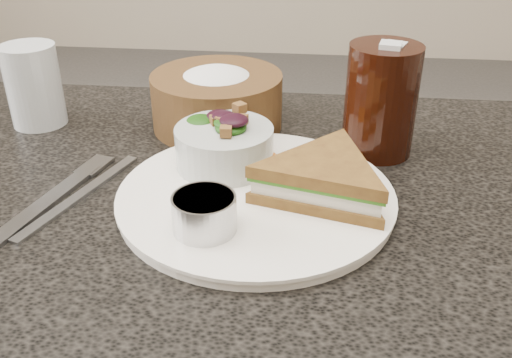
{
  "coord_description": "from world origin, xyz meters",
  "views": [
    {
      "loc": [
        0.12,
        -0.53,
        1.09
      ],
      "look_at": [
        0.06,
        0.01,
        0.78
      ],
      "focal_mm": 40.0,
      "sensor_mm": 36.0,
      "label": 1
    }
  ],
  "objects_px": {
    "salad_bowl": "(224,140)",
    "water_glass": "(34,85)",
    "dinner_plate": "(256,197)",
    "sandwich": "(324,179)",
    "cola_glass": "(381,96)",
    "dressing_ramekin": "(204,214)",
    "bread_basket": "(217,92)"
  },
  "relations": [
    {
      "from": "salad_bowl",
      "to": "water_glass",
      "type": "bearing_deg",
      "value": 156.63
    },
    {
      "from": "dinner_plate",
      "to": "water_glass",
      "type": "distance_m",
      "value": 0.38
    },
    {
      "from": "sandwich",
      "to": "water_glass",
      "type": "bearing_deg",
      "value": 169.95
    },
    {
      "from": "sandwich",
      "to": "salad_bowl",
      "type": "height_order",
      "value": "salad_bowl"
    },
    {
      "from": "dinner_plate",
      "to": "salad_bowl",
      "type": "relative_size",
      "value": 2.61
    },
    {
      "from": "salad_bowl",
      "to": "cola_glass",
      "type": "bearing_deg",
      "value": 24.63
    },
    {
      "from": "dinner_plate",
      "to": "dressing_ramekin",
      "type": "height_order",
      "value": "dressing_ramekin"
    },
    {
      "from": "dressing_ramekin",
      "to": "salad_bowl",
      "type": "bearing_deg",
      "value": 90.45
    },
    {
      "from": "dressing_ramekin",
      "to": "cola_glass",
      "type": "relative_size",
      "value": 0.42
    },
    {
      "from": "dinner_plate",
      "to": "sandwich",
      "type": "xyz_separation_m",
      "value": [
        0.07,
        -0.0,
        0.03
      ]
    },
    {
      "from": "salad_bowl",
      "to": "bread_basket",
      "type": "bearing_deg",
      "value": 102.77
    },
    {
      "from": "bread_basket",
      "to": "cola_glass",
      "type": "height_order",
      "value": "cola_glass"
    },
    {
      "from": "salad_bowl",
      "to": "cola_glass",
      "type": "distance_m",
      "value": 0.21
    },
    {
      "from": "cola_glass",
      "to": "sandwich",
      "type": "bearing_deg",
      "value": -115.02
    },
    {
      "from": "dinner_plate",
      "to": "dressing_ramekin",
      "type": "relative_size",
      "value": 4.76
    },
    {
      "from": "dinner_plate",
      "to": "sandwich",
      "type": "distance_m",
      "value": 0.08
    },
    {
      "from": "salad_bowl",
      "to": "bread_basket",
      "type": "xyz_separation_m",
      "value": [
        -0.03,
        0.14,
        0.0
      ]
    },
    {
      "from": "bread_basket",
      "to": "water_glass",
      "type": "height_order",
      "value": "water_glass"
    },
    {
      "from": "sandwich",
      "to": "salad_bowl",
      "type": "relative_size",
      "value": 1.47
    },
    {
      "from": "dinner_plate",
      "to": "dressing_ramekin",
      "type": "xyz_separation_m",
      "value": [
        -0.04,
        -0.08,
        0.03
      ]
    },
    {
      "from": "dinner_plate",
      "to": "cola_glass",
      "type": "xyz_separation_m",
      "value": [
        0.14,
        0.15,
        0.07
      ]
    },
    {
      "from": "dinner_plate",
      "to": "cola_glass",
      "type": "distance_m",
      "value": 0.22
    },
    {
      "from": "cola_glass",
      "to": "bread_basket",
      "type": "bearing_deg",
      "value": 165.39
    },
    {
      "from": "cola_glass",
      "to": "dressing_ramekin",
      "type": "bearing_deg",
      "value": -129.77
    },
    {
      "from": "dressing_ramekin",
      "to": "bread_basket",
      "type": "distance_m",
      "value": 0.28
    },
    {
      "from": "dinner_plate",
      "to": "sandwich",
      "type": "bearing_deg",
      "value": -2.21
    },
    {
      "from": "salad_bowl",
      "to": "water_glass",
      "type": "height_order",
      "value": "water_glass"
    },
    {
      "from": "dressing_ramekin",
      "to": "bread_basket",
      "type": "relative_size",
      "value": 0.35
    },
    {
      "from": "bread_basket",
      "to": "water_glass",
      "type": "bearing_deg",
      "value": -176.08
    },
    {
      "from": "sandwich",
      "to": "salad_bowl",
      "type": "distance_m",
      "value": 0.13
    },
    {
      "from": "dressing_ramekin",
      "to": "water_glass",
      "type": "relative_size",
      "value": 0.56
    },
    {
      "from": "bread_basket",
      "to": "water_glass",
      "type": "relative_size",
      "value": 1.59
    }
  ]
}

